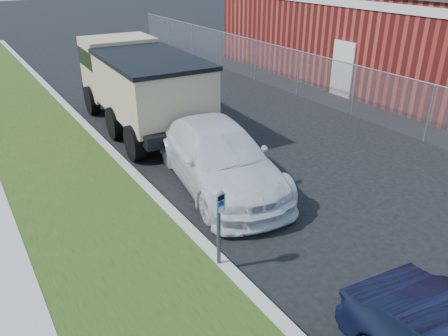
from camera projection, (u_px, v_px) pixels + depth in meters
ground at (299, 209)px, 10.00m from camera, size 120.00×120.00×0.00m
streetside at (24, 239)px, 8.81m from camera, size 6.12×50.00×0.15m
chainlink_fence at (299, 65)px, 17.65m from camera, size 0.06×30.06×30.00m
brick_building at (382, 28)px, 20.92m from camera, size 9.20×14.20×4.17m
parking_meter at (219, 212)px, 7.53m from camera, size 0.23×0.17×1.53m
white_wagon at (217, 156)px, 10.83m from camera, size 2.95×5.47×1.51m
dump_truck at (139, 82)px, 14.43m from camera, size 2.95×6.80×2.62m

